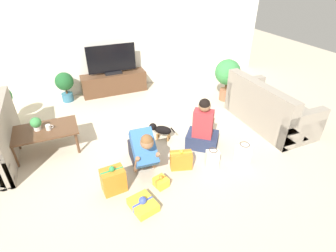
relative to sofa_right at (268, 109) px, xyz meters
The scene contains 20 objects.
ground_plane 2.45m from the sofa_right, behind, with size 16.00×16.00×0.00m, color beige.
wall_back 3.89m from the sofa_right, 129.86° to the left, with size 8.40×0.06×2.60m.
sofa_right is the anchor object (origin of this frame).
coffee_table 4.04m from the sofa_right, 169.93° to the left, with size 1.04×0.62×0.42m.
tv_console 3.55m from the sofa_right, 132.50° to the left, with size 1.52×0.41×0.48m.
tv 3.58m from the sofa_right, 132.50° to the left, with size 1.12×0.20×0.68m.
potted_plant_corner_right 1.27m from the sofa_right, 96.95° to the left, with size 0.56×0.56×0.95m.
potted_plant_back_left 4.35m from the sofa_right, 143.79° to the left, with size 0.40×0.40×0.68m.
potted_plant_corner_left 5.11m from the sofa_right, 156.41° to the left, with size 0.39×0.39×0.75m.
person_kneeling 2.67m from the sofa_right, behind, with size 0.36×0.83×0.80m.
person_sitting 1.55m from the sofa_right, behind, with size 0.66×0.64×0.92m.
dog 2.14m from the sofa_right, behind, with size 0.40×0.33×0.29m.
gift_box_a 2.19m from the sofa_right, 165.33° to the right, with size 0.36×0.25×0.34m.
gift_box_b 2.67m from the sofa_right, 162.51° to the right, with size 0.22×0.23×0.19m.
gift_box_c 3.10m from the sofa_right, 159.61° to the right, with size 0.37×0.42×0.18m.
gift_box_d 3.23m from the sofa_right, 168.93° to the right, with size 0.33×0.25×0.42m.
gift_bag_a 1.84m from the sofa_right, 156.21° to the right, with size 0.22×0.16×0.34m.
gift_bag_b 1.46m from the sofa_right, 144.61° to the right, with size 0.23×0.15×0.38m.
mug 3.96m from the sofa_right, behind, with size 0.12×0.08×0.09m.
tabletop_plant 4.14m from the sofa_right, 169.71° to the left, with size 0.17×0.17×0.22m.
Camera 1 is at (-1.09, -3.62, 2.70)m, focal length 28.00 mm.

